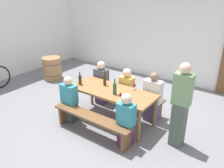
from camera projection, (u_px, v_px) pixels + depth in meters
name	position (u px, v px, depth m)	size (l,w,h in m)	color
ground_plane	(112.00, 120.00, 5.29)	(24.00, 24.00, 0.00)	slate
back_wall	(173.00, 30.00, 7.03)	(14.00, 0.20, 3.20)	white
tasting_table	(112.00, 94.00, 5.03)	(1.93, 0.80, 0.75)	olive
bench_near	(92.00, 120.00, 4.63)	(1.83, 0.30, 0.45)	brown
bench_far	(129.00, 96.00, 5.68)	(1.83, 0.30, 0.45)	brown
wine_bottle_0	(105.00, 80.00, 5.21)	(0.07, 0.07, 0.35)	#332814
wine_bottle_1	(80.00, 80.00, 5.25)	(0.07, 0.07, 0.30)	#332814
wine_bottle_2	(115.00, 88.00, 4.77)	(0.08, 0.08, 0.34)	#234C2D
wine_glass_0	(120.00, 94.00, 4.51)	(0.07, 0.07, 0.19)	silver
wine_glass_1	(134.00, 84.00, 4.99)	(0.08, 0.08, 0.18)	silver
seated_guest_near_0	(69.00, 101.00, 5.09)	(0.37, 0.24, 1.07)	#34413F
seated_guest_near_1	(126.00, 121.00, 4.29)	(0.33, 0.24, 1.08)	#562847
seated_guest_far_0	(101.00, 83.00, 5.89)	(0.35, 0.24, 1.13)	#553267
seated_guest_far_1	(126.00, 91.00, 5.48)	(0.34, 0.24, 1.10)	#43496F
seated_guest_far_2	(152.00, 98.00, 5.11)	(0.40, 0.24, 1.15)	#524463
standing_host	(180.00, 107.00, 4.20)	(0.33, 0.24, 1.65)	#48574C
wine_barrel	(52.00, 68.00, 7.57)	(0.64, 0.64, 0.72)	#9E7247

